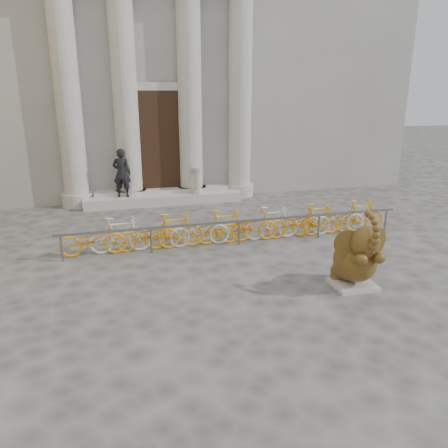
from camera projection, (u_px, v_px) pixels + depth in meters
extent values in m
plane|color=#474442|center=(229.00, 319.00, 8.38)|extent=(80.00, 80.00, 0.00)
cube|color=gray|center=(143.00, 50.00, 20.46)|extent=(22.00, 10.00, 12.00)
cube|color=black|center=(160.00, 142.00, 16.86)|extent=(2.40, 0.16, 4.00)
cylinder|color=#A8A59E|center=(68.00, 96.00, 15.45)|extent=(0.90, 0.90, 8.00)
cylinder|color=#A8A59E|center=(125.00, 96.00, 15.95)|extent=(0.90, 0.90, 8.00)
cylinder|color=#A8A59E|center=(190.00, 96.00, 16.55)|extent=(0.90, 0.90, 8.00)
cylinder|color=#A8A59E|center=(240.00, 96.00, 17.05)|extent=(0.90, 0.90, 8.00)
cube|color=#A8A59E|center=(164.00, 198.00, 17.00)|extent=(6.00, 1.20, 0.36)
cube|color=#A8A59E|center=(353.00, 284.00, 9.76)|extent=(0.95, 0.86, 0.09)
ellipsoid|color=black|center=(350.00, 268.00, 9.85)|extent=(0.80, 0.76, 0.59)
ellipsoid|color=black|center=(355.00, 260.00, 9.60)|extent=(0.92, 1.13, 0.96)
cylinder|color=black|center=(337.00, 273.00, 9.95)|extent=(0.28, 0.28, 0.24)
cylinder|color=black|center=(356.00, 271.00, 10.06)|extent=(0.28, 0.28, 0.24)
cylinder|color=black|center=(356.00, 259.00, 9.16)|extent=(0.24, 0.56, 0.37)
cylinder|color=black|center=(373.00, 257.00, 9.25)|extent=(0.24, 0.56, 0.37)
ellipsoid|color=black|center=(365.00, 243.00, 9.15)|extent=(0.64, 0.61, 0.74)
cylinder|color=black|center=(349.00, 244.00, 9.19)|extent=(0.60, 0.26, 0.63)
cylinder|color=black|center=(375.00, 242.00, 9.33)|extent=(0.61, 0.22, 0.63)
cone|color=beige|center=(364.00, 253.00, 8.99)|extent=(0.11, 0.22, 0.10)
cone|color=beige|center=(374.00, 252.00, 9.04)|extent=(0.12, 0.22, 0.10)
cube|color=slate|center=(239.00, 221.00, 12.18)|extent=(9.86, 0.06, 0.06)
cylinder|color=slate|center=(62.00, 248.00, 11.10)|extent=(0.06, 0.06, 0.70)
cylinder|color=slate|center=(151.00, 241.00, 11.67)|extent=(0.06, 0.06, 0.70)
cylinder|color=slate|center=(239.00, 233.00, 12.29)|extent=(0.06, 0.06, 0.70)
cylinder|color=slate|center=(319.00, 226.00, 12.90)|extent=(0.06, 0.06, 0.70)
cylinder|color=slate|center=(385.00, 221.00, 13.47)|extent=(0.06, 0.06, 0.70)
imported|color=orange|center=(92.00, 237.00, 11.48)|extent=(1.70, 0.50, 1.00)
imported|color=beige|center=(120.00, 235.00, 11.66)|extent=(1.66, 0.47, 1.00)
imported|color=orange|center=(148.00, 233.00, 11.84)|extent=(1.70, 0.50, 1.00)
imported|color=orange|center=(174.00, 231.00, 12.02)|extent=(1.66, 0.47, 1.00)
imported|color=beige|center=(200.00, 229.00, 12.20)|extent=(1.70, 0.50, 1.00)
imported|color=orange|center=(224.00, 227.00, 12.38)|extent=(1.66, 0.47, 1.00)
imported|color=orange|center=(249.00, 225.00, 12.56)|extent=(1.70, 0.50, 1.00)
imported|color=beige|center=(272.00, 223.00, 12.74)|extent=(1.66, 0.47, 1.00)
imported|color=orange|center=(295.00, 221.00, 12.92)|extent=(1.70, 0.50, 1.00)
imported|color=orange|center=(317.00, 219.00, 13.10)|extent=(1.66, 0.47, 1.00)
imported|color=beige|center=(339.00, 217.00, 13.29)|extent=(1.70, 0.50, 1.00)
imported|color=orange|center=(360.00, 216.00, 13.47)|extent=(1.66, 0.47, 1.00)
imported|color=black|center=(122.00, 173.00, 16.19)|extent=(0.76, 0.60, 1.82)
cylinder|color=#A8A59E|center=(198.00, 192.00, 16.98)|extent=(0.42, 0.42, 0.13)
cylinder|color=#A8A59E|center=(198.00, 181.00, 16.86)|extent=(0.30, 0.30, 0.95)
cylinder|color=#A8A59E|center=(197.00, 168.00, 16.71)|extent=(0.42, 0.42, 0.11)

